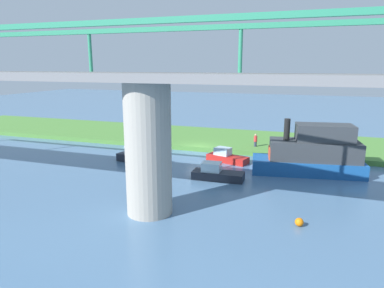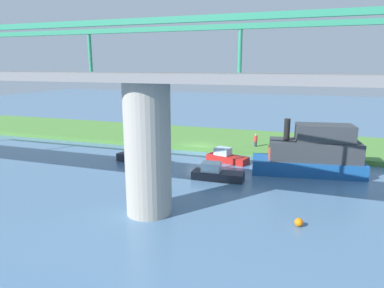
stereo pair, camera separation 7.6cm
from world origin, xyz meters
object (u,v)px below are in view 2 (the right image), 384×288
bridge_pylon (148,150)px  person_on_bank (256,140)px  marker_buoy (299,222)px  skiff_small (312,154)px  mooring_post (152,136)px  riverboat_paddlewheel (226,157)px  houseboat_blue (140,156)px  motorboat_white (216,173)px

bridge_pylon → person_on_bank: size_ratio=5.92×
bridge_pylon → marker_buoy: size_ratio=16.45×
skiff_small → person_on_bank: bearing=-48.4°
mooring_post → marker_buoy: (-17.17, 16.32, -0.80)m
marker_buoy → person_on_bank: bearing=-73.0°
mooring_post → riverboat_paddlewheel: mooring_post is taller
mooring_post → houseboat_blue: (-1.96, 6.93, -0.49)m
riverboat_paddlewheel → motorboat_white: size_ratio=1.00×
mooring_post → skiff_small: 18.46m
bridge_pylon → houseboat_blue: 12.63m
mooring_post → marker_buoy: 23.70m
bridge_pylon → mooring_post: bearing=-65.0°
houseboat_blue → riverboat_paddlewheel: size_ratio=1.16×
bridge_pylon → marker_buoy: bearing=-173.3°
mooring_post → marker_buoy: bearing=136.5°
bridge_pylon → mooring_post: size_ratio=7.48×
person_on_bank → skiff_small: bearing=131.6°
houseboat_blue → riverboat_paddlewheel: bearing=-160.5°
person_on_bank → marker_buoy: size_ratio=2.78×
mooring_post → bridge_pylon: bearing=115.0°
riverboat_paddlewheel → skiff_small: bearing=170.6°
person_on_bank → motorboat_white: 10.88m
riverboat_paddlewheel → motorboat_white: motorboat_white is taller
skiff_small → riverboat_paddlewheel: bearing=-9.4°
riverboat_paddlewheel → motorboat_white: 5.52m
houseboat_blue → riverboat_paddlewheel: houseboat_blue is taller
person_on_bank → mooring_post: 11.89m
bridge_pylon → marker_buoy: 9.92m
riverboat_paddlewheel → marker_buoy: (-7.29, 12.20, -0.23)m
motorboat_white → marker_buoy: 9.54m
skiff_small → riverboat_paddlewheel: skiff_small is taller
motorboat_white → marker_buoy: bearing=135.4°
person_on_bank → mooring_post: (11.83, 1.14, -0.15)m
bridge_pylon → riverboat_paddlewheel: (-1.78, -13.26, -3.63)m
motorboat_white → marker_buoy: motorboat_white is taller
riverboat_paddlewheel → marker_buoy: 14.21m
person_on_bank → houseboat_blue: size_ratio=0.28×
bridge_pylon → motorboat_white: bearing=-106.3°
mooring_post → houseboat_blue: bearing=105.8°
riverboat_paddlewheel → marker_buoy: riverboat_paddlewheel is taller
riverboat_paddlewheel → motorboat_white: bearing=95.1°
person_on_bank → marker_buoy: 18.28m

